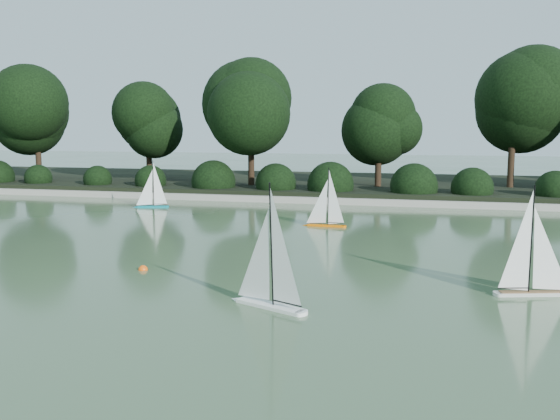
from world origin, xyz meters
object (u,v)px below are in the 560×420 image
sailboat_white_b (539,277)px  sailboat_white_a (265,286)px  race_buoy (143,270)px  sailboat_orange (323,217)px  sailboat_teal (150,200)px

sailboat_white_b → sailboat_white_a: bearing=-157.8°
sailboat_white_b → race_buoy: size_ratio=10.57×
sailboat_white_b → sailboat_orange: bearing=127.4°
sailboat_teal → race_buoy: size_ratio=9.25×
sailboat_white_a → sailboat_white_b: bearing=22.2°
sailboat_white_a → sailboat_white_b: sailboat_white_a is taller
sailboat_orange → sailboat_teal: 5.50m
sailboat_teal → race_buoy: bearing=-65.0°
sailboat_orange → race_buoy: (-1.93, -4.79, -0.21)m
sailboat_white_b → sailboat_orange: size_ratio=1.12×
sailboat_orange → race_buoy: bearing=-111.9°
sailboat_white_b → race_buoy: 5.65m
sailboat_white_a → sailboat_orange: (-0.40, 6.21, -0.04)m
sailboat_orange → race_buoy: 5.17m
sailboat_orange → sailboat_teal: sailboat_orange is taller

